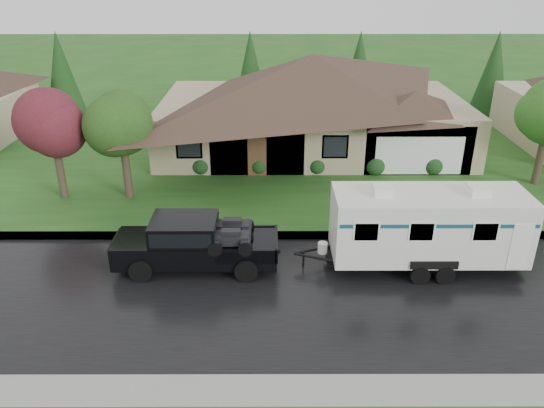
{
  "coord_description": "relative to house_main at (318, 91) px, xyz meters",
  "views": [
    {
      "loc": [
        -0.5,
        -17.66,
        10.76
      ],
      "look_at": [
        -0.46,
        2.0,
        1.66
      ],
      "focal_mm": 35.0,
      "sensor_mm": 36.0,
      "label": 1
    }
  ],
  "objects": [
    {
      "name": "lawn",
      "position": [
        -2.29,
        1.16,
        -3.52
      ],
      "size": [
        140.0,
        26.0,
        0.15
      ],
      "primitive_type": "cube",
      "color": "#224F18",
      "rests_on": "ground"
    },
    {
      "name": "house_main",
      "position": [
        0.0,
        0.0,
        0.0
      ],
      "size": [
        19.44,
        10.8,
        6.9
      ],
      "color": "tan",
      "rests_on": "lawn"
    },
    {
      "name": "pickup_truck",
      "position": [
        -5.74,
        -13.96,
        -2.5
      ],
      "size": [
        6.09,
        2.31,
        2.03
      ],
      "color": "black",
      "rests_on": "ground"
    },
    {
      "name": "shrub_row",
      "position": [
        -0.29,
        -4.54,
        -2.94
      ],
      "size": [
        13.6,
        1.0,
        1.0
      ],
      "color": "#143814",
      "rests_on": "lawn"
    },
    {
      "name": "curb",
      "position": [
        -2.29,
        -11.59,
        -3.52
      ],
      "size": [
        140.0,
        0.5,
        0.15
      ],
      "primitive_type": "cube",
      "color": "gray",
      "rests_on": "ground"
    },
    {
      "name": "tree_red",
      "position": [
        -12.92,
        -7.72,
        0.13
      ],
      "size": [
        3.12,
        3.12,
        5.16
      ],
      "color": "#382B1E",
      "rests_on": "lawn"
    },
    {
      "name": "tree_left_green",
      "position": [
        -9.75,
        -7.66,
        0.33
      ],
      "size": [
        3.29,
        3.29,
        5.45
      ],
      "color": "#382B1E",
      "rests_on": "lawn"
    },
    {
      "name": "ground",
      "position": [
        -2.29,
        -13.84,
        -3.59
      ],
      "size": [
        140.0,
        140.0,
        0.0
      ],
      "primitive_type": "plane",
      "color": "#224F18",
      "rests_on": "ground"
    },
    {
      "name": "road",
      "position": [
        -2.29,
        -15.84,
        -3.59
      ],
      "size": [
        140.0,
        8.0,
        0.01
      ],
      "primitive_type": "cube",
      "color": "black",
      "rests_on": "ground"
    },
    {
      "name": "travel_trailer",
      "position": [
        3.07,
        -13.96,
        -1.8
      ],
      "size": [
        7.51,
        2.64,
        3.37
      ],
      "color": "silver",
      "rests_on": "ground"
    }
  ]
}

